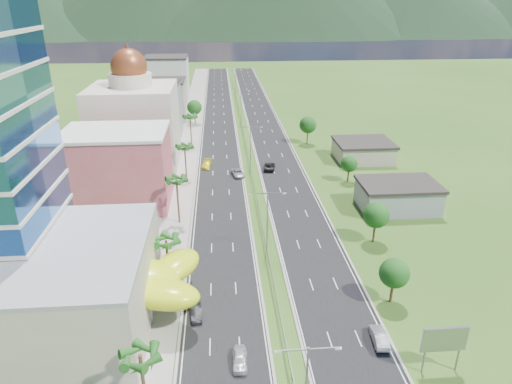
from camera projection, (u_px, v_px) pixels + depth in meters
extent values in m
plane|color=#2D5119|center=(274.00, 286.00, 67.82)|extent=(500.00, 500.00, 0.00)
cube|color=black|center=(219.00, 127.00, 149.59)|extent=(11.00, 260.00, 0.04)
cube|color=black|center=(265.00, 126.00, 150.70)|extent=(11.00, 260.00, 0.04)
cube|color=gray|center=(190.00, 128.00, 148.87)|extent=(7.00, 260.00, 0.12)
cube|color=gray|center=(245.00, 141.00, 133.44)|extent=(0.08, 216.00, 0.28)
cube|color=gray|center=(233.00, 81.00, 226.86)|extent=(0.10, 0.12, 0.70)
cube|color=gray|center=(292.00, 350.00, 40.56)|extent=(2.88, 0.12, 0.12)
cube|color=gray|center=(324.00, 348.00, 40.77)|extent=(2.88, 0.12, 0.12)
cube|color=silver|center=(278.00, 352.00, 40.50)|extent=(0.60, 0.25, 0.18)
cube|color=silver|center=(338.00, 348.00, 40.91)|extent=(0.60, 0.25, 0.18)
cylinder|color=gray|center=(267.00, 223.00, 74.79)|extent=(0.20, 0.20, 11.00)
cube|color=gray|center=(259.00, 194.00, 72.58)|extent=(2.88, 0.12, 0.12)
cube|color=gray|center=(277.00, 193.00, 72.79)|extent=(2.88, 0.12, 0.12)
cube|color=silver|center=(251.00, 194.00, 72.52)|extent=(0.60, 0.25, 0.18)
cube|color=silver|center=(284.00, 193.00, 72.92)|extent=(0.60, 0.25, 0.18)
cylinder|color=gray|center=(250.00, 148.00, 111.38)|extent=(0.20, 0.20, 11.00)
cube|color=gray|center=(244.00, 127.00, 109.17)|extent=(2.88, 0.12, 0.12)
cube|color=gray|center=(256.00, 127.00, 109.38)|extent=(2.88, 0.12, 0.12)
cube|color=silver|center=(239.00, 128.00, 109.11)|extent=(0.60, 0.25, 0.18)
cube|color=silver|center=(262.00, 127.00, 109.52)|extent=(0.60, 0.25, 0.18)
cylinder|color=gray|center=(241.00, 107.00, 152.55)|extent=(0.20, 0.20, 11.00)
cube|color=gray|center=(236.00, 91.00, 150.34)|extent=(2.88, 0.12, 0.12)
cube|color=gray|center=(245.00, 91.00, 150.55)|extent=(2.88, 0.12, 0.12)
cube|color=silver|center=(233.00, 91.00, 150.28)|extent=(0.60, 0.25, 0.18)
cube|color=silver|center=(249.00, 91.00, 150.68)|extent=(0.60, 0.25, 0.18)
cylinder|color=gray|center=(236.00, 83.00, 193.71)|extent=(0.20, 0.20, 11.00)
cube|color=gray|center=(232.00, 70.00, 191.50)|extent=(2.88, 0.12, 0.12)
cube|color=gray|center=(239.00, 70.00, 191.72)|extent=(2.88, 0.12, 0.12)
cube|color=silver|center=(229.00, 71.00, 191.45)|extent=(0.60, 0.25, 0.18)
cube|color=silver|center=(242.00, 70.00, 191.85)|extent=(0.60, 0.25, 0.18)
cube|color=#A69C89|center=(29.00, 290.00, 57.78)|extent=(30.00, 24.00, 11.00)
cylinder|color=gray|center=(105.00, 291.00, 63.42)|extent=(0.50, 0.50, 4.00)
cylinder|color=gray|center=(151.00, 311.00, 59.36)|extent=(0.50, 0.50, 4.00)
cylinder|color=gray|center=(115.00, 328.00, 56.32)|extent=(0.50, 0.50, 4.00)
cylinder|color=gray|center=(170.00, 288.00, 64.09)|extent=(0.50, 0.50, 4.00)
cube|color=#BC4D52|center=(118.00, 169.00, 92.04)|extent=(20.00, 15.00, 15.00)
cube|color=beige|center=(135.00, 127.00, 112.09)|extent=(20.00, 20.00, 20.00)
cylinder|color=beige|center=(130.00, 80.00, 107.53)|extent=(10.00, 10.00, 3.00)
sphere|color=brown|center=(129.00, 67.00, 106.34)|extent=(8.40, 8.40, 8.40)
cube|color=gray|center=(153.00, 111.00, 135.83)|extent=(16.00, 15.00, 16.00)
cube|color=#A69C89|center=(162.00, 101.00, 156.55)|extent=(16.00, 15.00, 13.00)
cube|color=silver|center=(167.00, 82.00, 176.60)|extent=(16.00, 15.00, 18.00)
cylinder|color=gray|center=(423.00, 361.00, 51.83)|extent=(0.24, 0.24, 3.20)
cylinder|color=gray|center=(457.00, 359.00, 52.13)|extent=(0.24, 0.24, 3.20)
cube|color=#D85919|center=(445.00, 339.00, 50.79)|extent=(5.20, 0.35, 3.20)
cube|color=gray|center=(398.00, 197.00, 91.78)|extent=(15.00, 10.00, 5.00)
cube|color=#A69C89|center=(363.00, 151.00, 119.49)|extent=(14.00, 12.00, 4.40)
cylinder|color=#47301C|center=(168.00, 262.00, 67.01)|extent=(0.36, 0.36, 7.50)
cylinder|color=#47301C|center=(178.00, 201.00, 85.01)|extent=(0.36, 0.36, 9.00)
cylinder|color=#47301C|center=(186.00, 162.00, 106.25)|extent=(0.36, 0.36, 8.00)
cylinder|color=#47301C|center=(191.00, 131.00, 128.96)|extent=(0.36, 0.36, 8.80)
cylinder|color=#47301C|center=(195.00, 117.00, 152.61)|extent=(0.40, 0.40, 4.90)
sphere|color=#1E551A|center=(194.00, 107.00, 151.36)|extent=(4.90, 4.90, 4.90)
cylinder|color=#47301C|center=(392.00, 289.00, 63.60)|extent=(0.40, 0.40, 4.20)
sphere|color=#1E551A|center=(394.00, 273.00, 62.53)|extent=(4.20, 4.20, 4.20)
cylinder|color=#47301C|center=(374.00, 230.00, 79.31)|extent=(0.40, 0.40, 4.55)
sphere|color=#1E551A|center=(376.00, 215.00, 78.14)|extent=(4.55, 4.55, 4.55)
cylinder|color=#47301C|center=(348.00, 174.00, 105.28)|extent=(0.40, 0.40, 3.85)
sphere|color=#1E551A|center=(349.00, 164.00, 104.30)|extent=(3.85, 3.85, 3.85)
cylinder|color=#47301C|center=(307.00, 135.00, 132.22)|extent=(0.40, 0.40, 4.90)
sphere|color=#1E551A|center=(308.00, 125.00, 130.97)|extent=(4.90, 4.90, 4.90)
imported|color=silver|center=(240.00, 359.00, 53.26)|extent=(1.84, 4.29, 1.44)
imported|color=black|center=(196.00, 312.00, 61.26)|extent=(1.81, 4.34, 1.39)
imported|color=#96999D|center=(238.00, 173.00, 108.96)|extent=(3.32, 5.69, 1.49)
imported|color=yellow|center=(207.00, 164.00, 114.54)|extent=(2.79, 5.48, 1.52)
imported|color=#B0B4B8|center=(379.00, 337.00, 56.67)|extent=(2.00, 4.82, 1.55)
imported|color=black|center=(269.00, 166.00, 113.03)|extent=(3.51, 5.99, 1.56)
imported|color=black|center=(191.00, 283.00, 67.44)|extent=(0.81, 2.10, 1.31)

